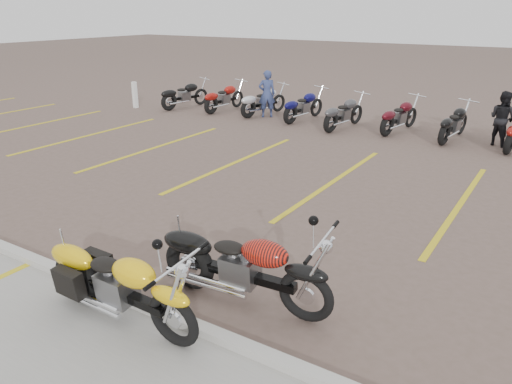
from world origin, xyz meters
TOP-DOWN VIEW (x-y plane):
  - ground at (0.00, 0.00)m, footprint 100.00×100.00m
  - curb at (0.00, -2.00)m, footprint 60.00×0.18m
  - parking_stripes at (0.00, 4.00)m, footprint 38.00×5.50m
  - yellow_cruiser at (-0.03, -2.31)m, footprint 2.40×0.36m
  - flame_cruiser at (0.99, -1.17)m, footprint 2.47×0.41m
  - person_a at (-4.94, 9.23)m, footprint 0.71×0.68m
  - person_b at (2.64, 9.40)m, footprint 0.94×0.87m
  - bollard at (-10.16, 7.97)m, footprint 0.16×0.16m
  - bg_bike_row at (-0.27, 9.29)m, footprint 17.47×2.08m

SIDE VIEW (x-z plane):
  - ground at x=0.00m, z-range 0.00..0.00m
  - parking_stripes at x=0.00m, z-range 0.00..0.01m
  - curb at x=0.00m, z-range 0.00..0.12m
  - yellow_cruiser at x=-0.03m, z-range 0.00..0.99m
  - bollard at x=-10.16m, z-range 0.00..1.00m
  - flame_cruiser at x=0.99m, z-range 0.00..1.01m
  - bg_bike_row at x=-0.27m, z-range 0.00..1.10m
  - person_b at x=2.64m, z-range 0.00..1.53m
  - person_a at x=-4.94m, z-range 0.00..1.64m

